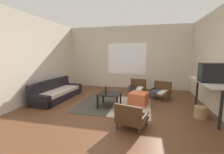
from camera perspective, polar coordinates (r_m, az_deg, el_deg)
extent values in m
plane|color=#56331E|center=(4.06, -0.46, -13.19)|extent=(7.80, 7.80, 0.00)
cube|color=beige|center=(6.78, 5.68, 7.30)|extent=(5.60, 0.12, 2.70)
cube|color=white|center=(6.72, 5.60, 6.83)|extent=(1.66, 0.01, 1.33)
cube|color=beige|center=(5.32, -28.85, 5.88)|extent=(0.12, 6.60, 2.70)
cube|color=#38332D|center=(4.74, -5.67, -9.87)|extent=(1.07, 1.81, 0.01)
cube|color=gray|center=(4.53, 7.45, -10.82)|extent=(1.07, 1.81, 0.01)
cube|color=black|center=(5.47, -19.44, -6.68)|extent=(0.81, 1.99, 0.22)
cube|color=#B2A899|center=(5.42, -19.27, -5.11)|extent=(0.70, 1.80, 0.10)
cube|color=black|center=(5.58, -22.00, -3.66)|extent=(0.25, 1.96, 0.54)
cube|color=black|center=(6.17, -14.66, -4.06)|extent=(0.71, 0.22, 0.36)
cube|color=black|center=(4.79, -25.73, -8.34)|extent=(0.71, 0.22, 0.36)
cube|color=black|center=(4.36, -0.91, -6.22)|extent=(0.63, 0.62, 0.02)
cube|color=black|center=(4.74, -3.34, -7.52)|extent=(0.04, 0.04, 0.38)
cube|color=black|center=(4.62, 3.26, -7.96)|extent=(0.04, 0.04, 0.38)
cube|color=black|center=(4.24, -5.45, -9.50)|extent=(0.04, 0.04, 0.38)
cube|color=black|center=(4.11, 1.93, -10.08)|extent=(0.04, 0.04, 0.38)
cylinder|color=#472D19|center=(5.49, 11.52, -6.60)|extent=(0.04, 0.04, 0.16)
cylinder|color=#472D19|center=(5.58, 6.29, -6.21)|extent=(0.04, 0.04, 0.16)
cylinder|color=#472D19|center=(5.97, 12.26, -5.38)|extent=(0.04, 0.04, 0.16)
cylinder|color=#472D19|center=(6.06, 7.43, -5.05)|extent=(0.04, 0.04, 0.16)
cube|color=#472D19|center=(5.74, 9.40, -4.78)|extent=(0.66, 0.65, 0.05)
cube|color=silver|center=(5.69, 10.40, -4.35)|extent=(0.26, 0.54, 0.06)
cube|color=black|center=(5.73, 8.35, -4.22)|extent=(0.26, 0.54, 0.06)
cube|color=#472D19|center=(5.95, 9.92, -2.37)|extent=(0.60, 0.14, 0.34)
cube|color=#472D19|center=(5.67, 12.17, -3.83)|extent=(0.11, 0.58, 0.04)
cube|color=#472D19|center=(5.77, 6.73, -3.48)|extent=(0.11, 0.58, 0.04)
cylinder|color=#472D19|center=(3.61, 5.39, -14.90)|extent=(0.04, 0.04, 0.14)
cylinder|color=#472D19|center=(3.47, 12.86, -16.14)|extent=(0.04, 0.04, 0.14)
cylinder|color=#472D19|center=(3.23, 1.89, -17.86)|extent=(0.04, 0.04, 0.14)
cylinder|color=#472D19|center=(3.07, 10.25, -19.53)|extent=(0.04, 0.04, 0.14)
cube|color=#472D19|center=(3.29, 7.63, -15.55)|extent=(0.68, 0.68, 0.05)
cube|color=beige|center=(3.32, 6.17, -14.27)|extent=(0.31, 0.52, 0.06)
cube|color=black|center=(3.26, 9.42, -14.82)|extent=(0.31, 0.52, 0.06)
cube|color=#472D19|center=(3.01, 5.95, -13.79)|extent=(0.55, 0.22, 0.35)
cube|color=#472D19|center=(3.34, 3.47, -12.98)|extent=(0.19, 0.54, 0.04)
cube|color=#472D19|center=(3.17, 12.12, -14.39)|extent=(0.19, 0.54, 0.04)
cylinder|color=#472D19|center=(5.15, 19.28, -7.96)|extent=(0.04, 0.04, 0.16)
cylinder|color=#472D19|center=(5.32, 13.87, -7.19)|extent=(0.04, 0.04, 0.16)
cylinder|color=#472D19|center=(5.63, 20.89, -6.63)|extent=(0.04, 0.04, 0.16)
cylinder|color=#472D19|center=(5.79, 15.89, -5.98)|extent=(0.04, 0.04, 0.16)
cube|color=#472D19|center=(5.44, 17.53, -5.85)|extent=(0.79, 0.79, 0.05)
cube|color=beige|center=(5.37, 18.55, -5.47)|extent=(0.40, 0.57, 0.06)
cube|color=#2D3856|center=(5.44, 16.44, -5.20)|extent=(0.40, 0.57, 0.06)
cube|color=#472D19|center=(5.64, 18.54, -3.31)|extent=(0.58, 0.30, 0.35)
cube|color=#472D19|center=(5.33, 20.45, -5.02)|extent=(0.28, 0.57, 0.04)
cube|color=#472D19|center=(5.50, 14.82, -4.33)|extent=(0.28, 0.57, 0.04)
cube|color=#BC5633|center=(4.65, 10.01, -8.03)|extent=(0.62, 0.62, 0.37)
cube|color=beige|center=(4.36, 32.52, -1.52)|extent=(0.48, 1.65, 0.04)
cylinder|color=black|center=(3.76, 35.81, -10.02)|extent=(0.06, 0.06, 0.82)
cylinder|color=black|center=(5.15, 29.35, -4.78)|extent=(0.06, 0.06, 0.82)
cube|color=black|center=(4.17, 33.53, 1.34)|extent=(0.51, 0.35, 0.44)
cube|color=black|center=(4.09, 30.25, 1.77)|extent=(0.01, 0.27, 0.31)
cylinder|color=#A87047|center=(4.70, 31.15, 0.74)|extent=(0.24, 0.24, 0.20)
cylinder|color=#A87047|center=(4.68, 31.29, 2.51)|extent=(0.10, 0.10, 0.09)
cylinder|color=black|center=(4.27, -2.37, -5.08)|extent=(0.06, 0.06, 0.19)
cylinder|color=black|center=(4.24, -2.38, -3.40)|extent=(0.03, 0.03, 0.06)
cylinder|color=#9E7A4C|center=(4.28, 30.32, -11.34)|extent=(0.28, 0.28, 0.27)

